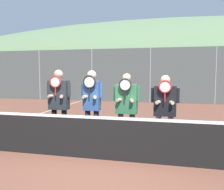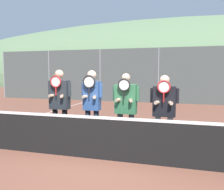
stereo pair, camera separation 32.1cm
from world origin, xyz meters
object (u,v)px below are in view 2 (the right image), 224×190
player_center_right (126,105)px  player_rightmost (164,107)px  player_center_left (92,102)px  car_far_left (79,83)px  car_left_of_center (144,84)px  player_leftmost (60,100)px  car_center (217,85)px

player_center_right → player_rightmost: size_ratio=1.02×
player_center_left → car_far_left: player_center_left is taller
car_left_of_center → player_leftmost: bearing=-90.0°
player_center_right → car_left_of_center: 12.88m
player_leftmost → player_center_right: bearing=1.8°
player_center_right → car_left_of_center: size_ratio=0.44×
player_rightmost → car_left_of_center: 13.04m
car_far_left → car_left_of_center: (5.21, 0.14, 0.03)m
player_center_left → car_left_of_center: (-0.83, 12.71, -0.15)m
player_leftmost → player_rightmost: bearing=0.7°
player_leftmost → player_rightmost: player_leftmost is taller
car_center → car_far_left: bearing=-177.8°
player_center_left → car_center: size_ratio=0.42×
car_center → car_left_of_center: bearing=-177.1°
player_leftmost → player_rightmost: (2.56, 0.03, -0.07)m
player_rightmost → car_far_left: 14.85m
car_left_of_center → car_center: 5.03m
player_center_left → player_rightmost: size_ratio=1.06×
player_center_left → car_far_left: size_ratio=0.39×
player_center_left → player_center_right: 0.87m
player_center_left → car_far_left: 13.95m
player_rightmost → car_far_left: (-7.78, 12.65, -0.12)m
player_center_left → car_left_of_center: bearing=93.7°
player_rightmost → car_left_of_center: size_ratio=0.43×
player_leftmost → car_left_of_center: 12.82m
player_rightmost → car_center: car_center is taller
player_leftmost → player_center_left: 0.82m
car_far_left → car_center: bearing=2.2°
car_left_of_center → car_center: size_ratio=0.91×
player_center_right → car_center: (3.34, 13.02, -0.14)m
player_leftmost → car_center: (5.02, 13.07, -0.21)m
player_center_right → car_center: bearing=75.6°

